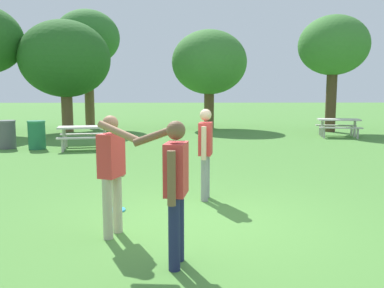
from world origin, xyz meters
TOP-DOWN VIEW (x-y plane):
  - ground_plane at (0.00, 0.00)m, footprint 120.00×120.00m
  - person_thrower at (0.09, 1.29)m, footprint 0.28×0.60m
  - person_catcher at (-0.40, -1.49)m, footprint 0.66×0.70m
  - person_bystander at (-1.25, -0.54)m, footprint 0.62×0.77m
  - frisbee at (-1.41, 0.61)m, footprint 0.29×0.29m
  - picnic_table_near at (-3.64, 7.72)m, footprint 1.93×1.71m
  - picnic_table_far at (6.31, 11.06)m, footprint 1.94×1.72m
  - trash_can_beside_table at (-6.30, 7.89)m, footprint 0.59×0.59m
  - trash_can_further_along at (-5.23, 7.72)m, footprint 0.59×0.59m
  - tree_broad_center at (-5.82, 13.45)m, footprint 4.20×4.20m
  - tree_far_right at (-5.28, 15.75)m, footprint 3.34×3.34m
  - tree_slender_mid at (1.05, 15.17)m, footprint 3.86×3.86m
  - tree_back_left at (6.76, 13.28)m, footprint 3.26×3.26m

SIDE VIEW (x-z plane):
  - ground_plane at x=0.00m, z-range 0.00..0.00m
  - frisbee at x=-1.41m, z-range 0.00..0.03m
  - trash_can_beside_table at x=-6.30m, z-range 0.00..0.96m
  - trash_can_further_along at x=-5.23m, z-range 0.00..0.96m
  - picnic_table_near at x=-3.64m, z-range 0.18..0.95m
  - picnic_table_far at x=6.31m, z-range 0.18..0.95m
  - person_thrower at x=0.09m, z-range 0.12..1.76m
  - person_catcher at x=-0.40m, z-range 0.14..1.78m
  - person_bystander at x=-1.25m, z-range 0.14..1.78m
  - tree_slender_mid at x=1.05m, z-range 0.86..5.91m
  - tree_broad_center at x=-5.82m, z-range 0.80..6.02m
  - tree_back_left at x=6.76m, z-range 1.28..6.73m
  - tree_far_right at x=-5.28m, z-range 1.56..7.69m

